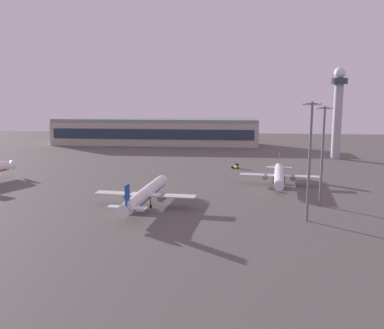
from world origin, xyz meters
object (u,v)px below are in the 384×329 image
object	(u,v)px
airplane_terminal_side	(145,194)
pushback_tug	(236,166)
control_tower	(338,107)
apron_light_west	(310,155)
airplane_near_gate	(279,175)
apron_light_east	(323,150)

from	to	relation	value
airplane_terminal_side	pushback_tug	size ratio (longest dim) A/B	11.19
control_tower	airplane_terminal_side	world-z (taller)	control_tower
pushback_tug	apron_light_west	world-z (taller)	apron_light_west
control_tower	airplane_near_gate	xyz separation A→B (m)	(-34.97, -64.68, -22.43)
pushback_tug	control_tower	bearing A→B (deg)	97.83
control_tower	apron_light_west	size ratio (longest dim) A/B	1.44
airplane_near_gate	apron_light_east	distance (m)	31.92
apron_light_east	pushback_tug	bearing A→B (deg)	112.33
airplane_near_gate	pushback_tug	world-z (taller)	airplane_near_gate
airplane_near_gate	control_tower	bearing A→B (deg)	-112.35
control_tower	airplane_terminal_side	distance (m)	126.87
apron_light_east	control_tower	bearing A→B (deg)	74.47
pushback_tug	apron_light_east	distance (m)	66.58
airplane_terminal_side	apron_light_east	xyz separation A→B (m)	(52.30, 5.48, 13.02)
apron_light_west	airplane_near_gate	bearing A→B (deg)	93.77
airplane_terminal_side	apron_light_east	size ratio (longest dim) A/B	1.33
control_tower	airplane_terminal_side	size ratio (longest dim) A/B	1.15
airplane_terminal_side	apron_light_west	size ratio (longest dim) A/B	1.25
control_tower	apron_light_east	distance (m)	96.09
pushback_tug	apron_light_west	bearing A→B (deg)	-11.53
airplane_terminal_side	apron_light_east	distance (m)	54.17
airplane_near_gate	pushback_tug	xyz separation A→B (m)	(-15.22, 32.35, -2.53)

